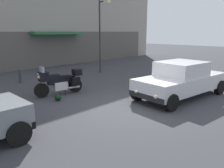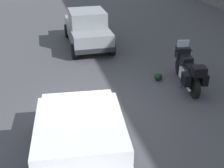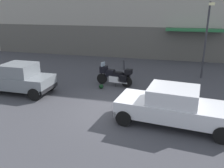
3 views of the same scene
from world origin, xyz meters
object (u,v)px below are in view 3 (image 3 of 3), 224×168
Objects in this scene: car_hatchback_near at (19,79)px; car_sedan_far at (173,106)px; bollard_curbside at (124,64)px; motorcycle at (115,75)px; streetlamp_curbside at (207,34)px; helmet at (101,86)px.

car_sedan_far is (8.19, -1.64, -0.03)m from car_hatchback_near.
car_sedan_far is at bearing 169.85° from car_hatchback_near.
car_sedan_far reaches higher than bollard_curbside.
car_sedan_far is 8.62m from bollard_curbside.
motorcycle is 0.48× the size of car_sedan_far.
car_hatchback_near is at bearing -4.62° from car_sedan_far.
motorcycle is 0.58× the size of car_hatchback_near.
streetlamp_curbside is (9.97, 5.24, 2.12)m from car_hatchback_near.
motorcycle is 0.47× the size of streetlamp_curbside.
car_sedan_far is at bearing -65.21° from bollard_curbside.
car_sedan_far reaches higher than motorcycle.
bollard_curbside is at bearing -58.49° from car_sedan_far.
helmet is at bearing 60.64° from motorcycle.
streetlamp_curbside is at bearing -151.10° from car_hatchback_near.
streetlamp_curbside is at bearing -97.79° from car_sedan_far.
streetlamp_curbside reaches higher than car_sedan_far.
car_sedan_far reaches higher than helmet.
helmet is 5.29m from car_sedan_far.
helmet is at bearing -33.12° from car_sedan_far.
car_hatchback_near is 4.89× the size of bollard_curbside.
car_hatchback_near is 11.46m from streetlamp_curbside.
car_hatchback_near is 8.35m from car_sedan_far.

